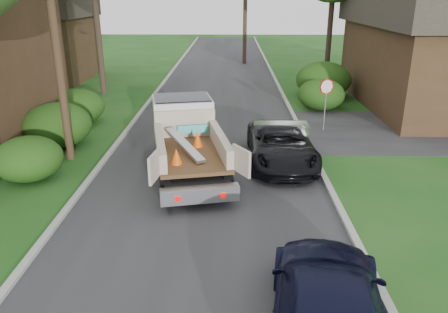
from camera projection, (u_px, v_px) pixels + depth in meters
ground at (202, 222)px, 12.44m from camera, size 120.00×120.00×0.00m
road at (215, 124)px, 21.80m from camera, size 8.00×90.00×0.02m
curb_left at (133, 122)px, 21.85m from camera, size 0.20×90.00×0.12m
curb_right at (297, 123)px, 21.72m from camera, size 0.20×90.00×0.12m
stop_sign at (326, 94)px, 20.16m from camera, size 0.71×0.32×2.48m
utility_pole at (53, 22)px, 15.37m from camera, size 2.42×1.25×10.00m
house_left_far at (38, 37)px, 32.18m from camera, size 7.56×7.56×6.00m
hedge_left_a at (28, 159)px, 15.08m from camera, size 2.34×2.34×1.53m
hedge_left_b at (57, 125)px, 18.30m from camera, size 2.86×2.86×1.87m
hedge_left_c at (78, 107)px, 21.61m from camera, size 2.60×2.60×1.70m
hedge_right_a at (321, 94)px, 24.22m from camera, size 2.60×2.60×1.70m
hedge_right_b at (323, 80)px, 26.93m from camera, size 3.38×3.38×2.21m
flatbed_truck at (186, 132)px, 16.19m from camera, size 3.78×6.62×2.37m
black_pickup at (281, 145)px, 16.59m from camera, size 2.43×5.24×1.45m
navy_suv at (328, 309)px, 7.92m from camera, size 2.93×5.52×1.52m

